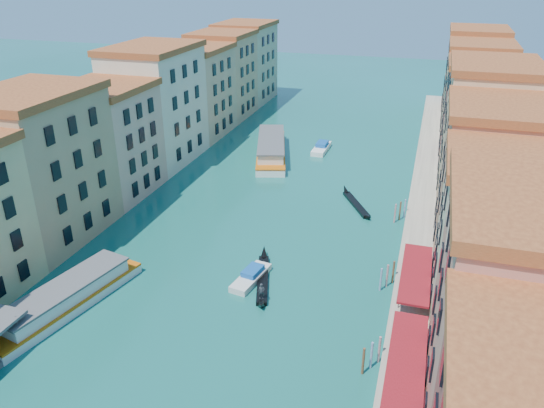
{
  "coord_description": "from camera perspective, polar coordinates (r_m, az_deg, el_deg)",
  "views": [
    {
      "loc": [
        21.52,
        -13.14,
        34.37
      ],
      "look_at": [
        3.04,
        47.47,
        5.05
      ],
      "focal_mm": 35.0,
      "sensor_mm": 36.0,
      "label": 1
    }
  ],
  "objects": [
    {
      "name": "gondola_fore",
      "position": [
        62.65,
        -1.0,
        -7.96
      ],
      "size": [
        4.61,
        12.87,
        2.62
      ],
      "rotation": [
        0.0,
        0.0,
        0.28
      ],
      "color": "black",
      "rests_on": "ground"
    },
    {
      "name": "mooring_poles_right",
      "position": [
        53.47,
        11.02,
        -13.92
      ],
      "size": [
        1.44,
        54.24,
        3.2
      ],
      "color": "brown",
      "rests_on": "ground"
    },
    {
      "name": "quay",
      "position": [
        85.17,
        15.85,
        0.4
      ],
      "size": [
        4.0,
        140.0,
        1.0
      ],
      "primitive_type": "cube",
      "color": "gray",
      "rests_on": "ground"
    },
    {
      "name": "left_bank_palazzos",
      "position": [
        94.46,
        -14.11,
        8.95
      ],
      "size": [
        12.8,
        128.4,
        21.0
      ],
      "color": "beige",
      "rests_on": "ground"
    },
    {
      "name": "restaurant_awnings",
      "position": [
        47.87,
        14.14,
        -17.06
      ],
      "size": [
        3.2,
        44.55,
        3.12
      ],
      "color": "maroon",
      "rests_on": "ground"
    },
    {
      "name": "vaporetto_far",
      "position": [
        102.04,
        -0.1,
        6.06
      ],
      "size": [
        11.39,
        23.32,
        3.39
      ],
      "rotation": [
        0.0,
        0.0,
        0.29
      ],
      "color": "white",
      "rests_on": "ground"
    },
    {
      "name": "gondola_far",
      "position": [
        82.32,
        8.98,
        0.1
      ],
      "size": [
        6.62,
        10.94,
        1.7
      ],
      "rotation": [
        0.0,
        0.0,
        0.51
      ],
      "color": "black",
      "rests_on": "ground"
    },
    {
      "name": "vaporetto_near",
      "position": [
        62.02,
        -21.25,
        -9.36
      ],
      "size": [
        8.11,
        19.33,
        2.8
      ],
      "rotation": [
        0.0,
        0.0,
        -0.21
      ],
      "color": "silver",
      "rests_on": "ground"
    },
    {
      "name": "right_bank_palazzos",
      "position": [
        82.37,
        22.15,
        5.58
      ],
      "size": [
        12.8,
        128.4,
        21.0
      ],
      "color": "brown",
      "rests_on": "ground"
    },
    {
      "name": "motorboat_mid",
      "position": [
        62.84,
        -2.24,
        -7.76
      ],
      "size": [
        3.24,
        6.96,
        1.39
      ],
      "rotation": [
        0.0,
        0.0,
        -0.17
      ],
      "color": "silver",
      "rests_on": "ground"
    },
    {
      "name": "motorboat_far",
      "position": [
        105.53,
        5.34,
        6.08
      ],
      "size": [
        2.61,
        7.84,
        1.61
      ],
      "rotation": [
        0.0,
        0.0,
        -0.02
      ],
      "color": "white",
      "rests_on": "ground"
    }
  ]
}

